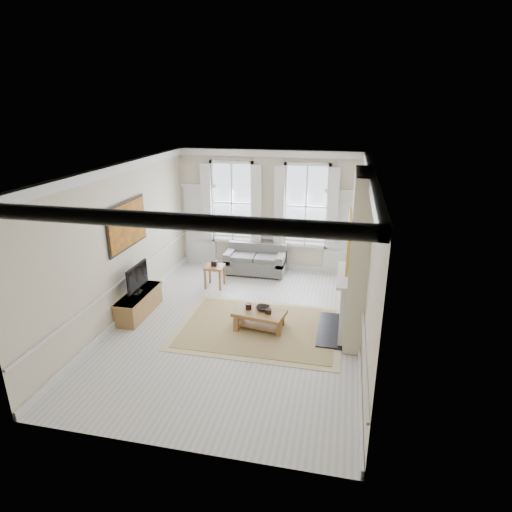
% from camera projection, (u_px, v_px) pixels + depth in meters
% --- Properties ---
extents(floor, '(7.20, 7.20, 0.00)m').
position_uv_depth(floor, '(238.00, 326.00, 9.31)').
color(floor, '#B7B5AD').
rests_on(floor, ground).
extents(ceiling, '(7.20, 7.20, 0.00)m').
position_uv_depth(ceiling, '(235.00, 168.00, 8.16)').
color(ceiling, white).
rests_on(ceiling, back_wall).
extents(back_wall, '(5.20, 0.00, 5.20)m').
position_uv_depth(back_wall, '(269.00, 211.00, 12.05)').
color(back_wall, beige).
rests_on(back_wall, floor).
extents(left_wall, '(0.00, 7.20, 7.20)m').
position_uv_depth(left_wall, '(120.00, 244.00, 9.25)').
color(left_wall, beige).
rests_on(left_wall, floor).
extents(right_wall, '(0.00, 7.20, 7.20)m').
position_uv_depth(right_wall, '(367.00, 262.00, 8.22)').
color(right_wall, beige).
rests_on(right_wall, floor).
extents(window_left, '(1.26, 0.20, 2.20)m').
position_uv_depth(window_left, '(232.00, 203.00, 12.14)').
color(window_left, '#B2BCC6').
rests_on(window_left, back_wall).
extents(window_right, '(1.26, 0.20, 2.20)m').
position_uv_depth(window_right, '(306.00, 206.00, 11.72)').
color(window_right, '#B2BCC6').
rests_on(window_right, back_wall).
extents(door_left, '(0.90, 0.08, 2.30)m').
position_uv_depth(door_left, '(200.00, 226.00, 12.60)').
color(door_left, silver).
rests_on(door_left, floor).
extents(door_right, '(0.90, 0.08, 2.30)m').
position_uv_depth(door_right, '(341.00, 235.00, 11.79)').
color(door_right, silver).
rests_on(door_right, floor).
extents(painting, '(0.05, 1.66, 1.06)m').
position_uv_depth(painting, '(127.00, 225.00, 9.40)').
color(painting, '#BD7B20').
rests_on(painting, left_wall).
extents(chimney_breast, '(0.35, 1.70, 3.38)m').
position_uv_depth(chimney_breast, '(358.00, 257.00, 8.44)').
color(chimney_breast, beige).
rests_on(chimney_breast, floor).
extents(hearth, '(0.55, 1.50, 0.05)m').
position_uv_depth(hearth, '(331.00, 330.00, 9.09)').
color(hearth, black).
rests_on(hearth, floor).
extents(fireplace, '(0.21, 1.45, 1.33)m').
position_uv_depth(fireplace, '(343.00, 301.00, 8.81)').
color(fireplace, silver).
rests_on(fireplace, floor).
extents(mirror, '(0.06, 1.26, 1.06)m').
position_uv_depth(mirror, '(348.00, 240.00, 8.36)').
color(mirror, gold).
rests_on(mirror, chimney_breast).
extents(sofa, '(1.67, 0.81, 0.82)m').
position_uv_depth(sofa, '(256.00, 261.00, 12.11)').
color(sofa, '#555553').
rests_on(sofa, floor).
extents(side_table, '(0.49, 0.49, 0.58)m').
position_uv_depth(side_table, '(215.00, 270.00, 11.14)').
color(side_table, brown).
rests_on(side_table, floor).
extents(rug, '(3.50, 2.60, 0.02)m').
position_uv_depth(rug, '(259.00, 328.00, 9.21)').
color(rug, olive).
rests_on(rug, floor).
extents(coffee_table, '(1.16, 0.79, 0.40)m').
position_uv_depth(coffee_table, '(259.00, 315.00, 9.10)').
color(coffee_table, brown).
rests_on(coffee_table, rug).
extents(ceramic_pot_a, '(0.13, 0.13, 0.13)m').
position_uv_depth(ceramic_pot_a, '(249.00, 307.00, 9.15)').
color(ceramic_pot_a, black).
rests_on(ceramic_pot_a, coffee_table).
extents(ceramic_pot_b, '(0.13, 0.13, 0.10)m').
position_uv_depth(ceramic_pot_b, '(268.00, 311.00, 8.97)').
color(ceramic_pot_b, black).
rests_on(ceramic_pot_b, coffee_table).
extents(bowl, '(0.34, 0.34, 0.07)m').
position_uv_depth(bowl, '(263.00, 308.00, 9.14)').
color(bowl, black).
rests_on(bowl, coffee_table).
extents(tv_stand, '(0.47, 1.47, 0.52)m').
position_uv_depth(tv_stand, '(139.00, 304.00, 9.75)').
color(tv_stand, brown).
rests_on(tv_stand, floor).
extents(tv, '(0.08, 0.90, 0.68)m').
position_uv_depth(tv, '(137.00, 277.00, 9.52)').
color(tv, black).
rests_on(tv, tv_stand).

